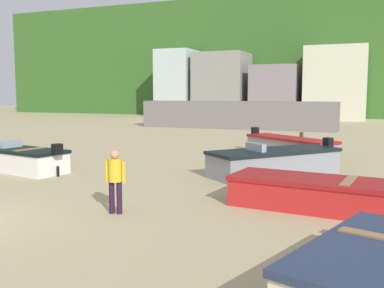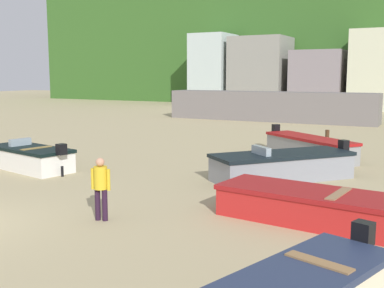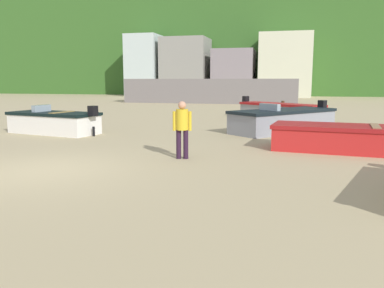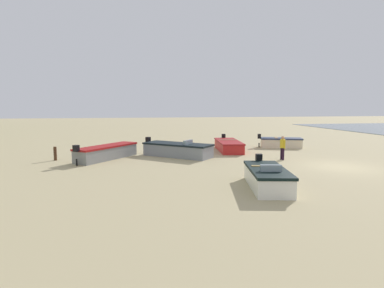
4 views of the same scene
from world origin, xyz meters
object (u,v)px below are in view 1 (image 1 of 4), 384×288
boat_red_3 (325,194)px  boat_white_0 (22,160)px  boat_grey_5 (290,147)px  boat_cream_4 (365,271)px  beach_walker_distant (115,176)px  boat_grey_1 (275,162)px  mooring_post_near_water (301,141)px

boat_red_3 → boat_white_0: bearing=88.6°
boat_grey_5 → boat_red_3: bearing=52.6°
boat_cream_4 → beach_walker_distant: (-5.89, 2.74, 0.51)m
boat_grey_1 → beach_walker_distant: size_ratio=3.09×
boat_white_0 → boat_grey_1: 9.71m
boat_red_3 → boat_cream_4: boat_cream_4 is taller
boat_red_3 → mooring_post_near_water: bearing=17.4°
boat_white_0 → beach_walker_distant: 7.75m
boat_cream_4 → boat_grey_1: bearing=-53.7°
boat_red_3 → boat_grey_5: bearing=21.5°
boat_white_0 → boat_grey_1: (9.29, 2.82, 0.03)m
boat_red_3 → beach_walker_distant: (-4.86, -2.33, 0.54)m
boat_red_3 → boat_cream_4: (1.02, -5.07, 0.02)m
boat_grey_5 → mooring_post_near_water: size_ratio=5.18×
boat_grey_1 → beach_walker_distant: beach_walker_distant is taller
boat_cream_4 → beach_walker_distant: beach_walker_distant is taller
mooring_post_near_water → beach_walker_distant: 15.30m
boat_red_3 → boat_cream_4: bearing=-161.8°
boat_grey_1 → boat_red_3: size_ratio=0.96×
boat_grey_1 → mooring_post_near_water: boat_grey_1 is taller
mooring_post_near_water → boat_grey_5: bearing=-91.3°
boat_white_0 → boat_cream_4: size_ratio=1.10×
boat_cream_4 → boat_grey_5: (-3.50, 14.47, 0.04)m
boat_grey_1 → boat_red_3: boat_grey_1 is taller
boat_grey_1 → beach_walker_distant: (-2.66, -6.80, 0.46)m
boat_grey_5 → mooring_post_near_water: boat_grey_5 is taller
boat_red_3 → mooring_post_near_water: (-2.40, 12.76, 0.05)m
boat_red_3 → mooring_post_near_water: size_ratio=5.65×
mooring_post_near_water → beach_walker_distant: size_ratio=0.57×
mooring_post_near_water → beach_walker_distant: bearing=-99.3°
boat_grey_5 → boat_cream_4: bearing=51.4°
boat_cream_4 → mooring_post_near_water: boat_cream_4 is taller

